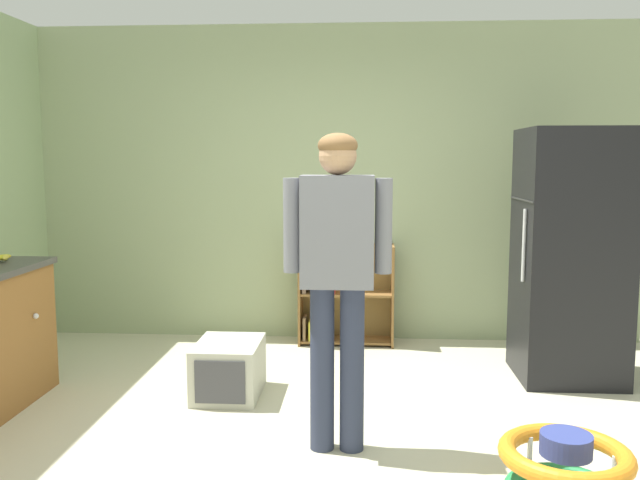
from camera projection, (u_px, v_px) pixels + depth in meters
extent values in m
plane|color=beige|center=(321.00, 450.00, 3.59)|extent=(12.00, 12.00, 0.00)
cube|color=#9DAC81|center=(338.00, 184.00, 5.74)|extent=(5.20, 0.06, 2.70)
sphere|color=silver|center=(36.00, 316.00, 4.28)|extent=(0.04, 0.04, 0.04)
cube|color=black|center=(570.00, 255.00, 4.69)|extent=(0.70, 0.68, 1.78)
cylinder|color=silver|center=(524.00, 245.00, 4.54)|extent=(0.02, 0.02, 0.50)
cube|color=#333333|center=(521.00, 200.00, 4.67)|extent=(0.01, 0.67, 0.01)
cube|color=brown|center=(300.00, 294.00, 5.65)|extent=(0.02, 0.28, 0.85)
cube|color=brown|center=(392.00, 295.00, 5.60)|extent=(0.02, 0.28, 0.85)
cube|color=olive|center=(347.00, 292.00, 5.76)|extent=(0.80, 0.02, 0.85)
cube|color=brown|center=(346.00, 340.00, 5.68)|extent=(0.76, 0.24, 0.02)
cube|color=brown|center=(346.00, 293.00, 5.63)|extent=(0.76, 0.24, 0.02)
cube|color=brown|center=(305.00, 328.00, 5.66)|extent=(0.02, 0.17, 0.20)
cube|color=brown|center=(305.00, 279.00, 5.61)|extent=(0.03, 0.17, 0.23)
cube|color=gold|center=(310.00, 330.00, 5.66)|extent=(0.02, 0.17, 0.16)
cube|color=olive|center=(312.00, 278.00, 5.60)|extent=(0.02, 0.17, 0.25)
cube|color=beige|center=(316.00, 327.00, 5.65)|extent=(0.02, 0.17, 0.22)
cube|color=#3A353C|center=(318.00, 281.00, 5.60)|extent=(0.02, 0.17, 0.20)
cube|color=#B63021|center=(323.00, 328.00, 5.65)|extent=(0.02, 0.17, 0.20)
cube|color=beige|center=(327.00, 281.00, 5.60)|extent=(0.02, 0.17, 0.21)
cube|color=#2952A1|center=(330.00, 326.00, 5.64)|extent=(0.02, 0.17, 0.24)
cube|color=#BA2F2C|center=(334.00, 283.00, 5.59)|extent=(0.03, 0.17, 0.17)
cube|color=#403946|center=(332.00, 330.00, 5.64)|extent=(0.03, 0.17, 0.16)
cylinder|color=#2D334A|center=(322.00, 368.00, 3.56)|extent=(0.13, 0.13, 0.90)
cylinder|color=#2D334A|center=(352.00, 369.00, 3.55)|extent=(0.13, 0.13, 0.90)
cube|color=slate|center=(337.00, 231.00, 3.47)|extent=(0.38, 0.22, 0.58)
cylinder|color=slate|center=(292.00, 225.00, 3.48)|extent=(0.09, 0.09, 0.50)
cylinder|color=slate|center=(384.00, 226.00, 3.45)|extent=(0.09, 0.09, 0.50)
sphere|color=tan|center=(338.00, 156.00, 3.42)|extent=(0.20, 0.20, 0.20)
ellipsoid|color=brown|center=(338.00, 145.00, 3.42)|extent=(0.21, 0.21, 0.13)
torus|color=orange|center=(566.00, 455.00, 3.04)|extent=(0.60, 0.60, 0.08)
cylinder|color=#333F86|center=(566.00, 444.00, 3.03)|extent=(0.23, 0.23, 0.10)
cylinder|color=silver|center=(614.00, 476.00, 3.03)|extent=(0.02, 0.02, 0.18)
cylinder|color=silver|center=(530.00, 455.00, 3.24)|extent=(0.02, 0.02, 0.18)
cube|color=beige|center=(229.00, 369.00, 4.42)|extent=(0.42, 0.54, 0.36)
cube|color=#424247|center=(220.00, 382.00, 4.14)|extent=(0.32, 0.01, 0.27)
ellipsoid|color=yellow|center=(2.00, 257.00, 4.33)|extent=(0.09, 0.16, 0.04)
ellipsoid|color=yellow|center=(4.00, 257.00, 4.34)|extent=(0.04, 0.15, 0.04)
ellipsoid|color=yellow|center=(6.00, 257.00, 4.33)|extent=(0.09, 0.16, 0.04)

